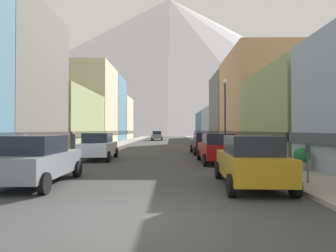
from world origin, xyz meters
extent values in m
plane|color=#393939|center=(0.00, 0.00, 0.00)|extent=(400.00, 400.00, 0.00)
cube|color=gray|center=(-6.25, 35.00, 0.07)|extent=(2.50, 100.00, 0.15)
cube|color=gray|center=(6.25, 35.00, 0.07)|extent=(2.50, 100.00, 0.15)
cube|color=#66605B|center=(-10.63, 13.67, 5.32)|extent=(6.27, 8.33, 10.63)
cube|color=#2D2B29|center=(-10.63, 13.67, 1.60)|extent=(6.57, 8.33, 0.50)
cube|color=#8C9966|center=(-10.77, 24.77, 3.10)|extent=(6.55, 12.70, 6.21)
cube|color=#3F442D|center=(-10.77, 24.77, 1.60)|extent=(6.85, 12.70, 0.50)
cube|color=beige|center=(-10.93, 36.04, 5.71)|extent=(6.86, 9.18, 11.41)
cube|color=#595444|center=(-10.93, 36.04, 1.60)|extent=(7.16, 9.18, 0.50)
cube|color=slate|center=(-11.67, 45.37, 5.67)|extent=(8.35, 8.98, 11.35)
cube|color=#22333F|center=(-11.67, 45.37, 1.60)|extent=(8.65, 8.98, 0.50)
cube|color=beige|center=(-10.78, 55.38, 4.43)|extent=(6.56, 9.85, 8.86)
cube|color=#595444|center=(-10.78, 55.38, 1.60)|extent=(6.86, 9.85, 0.50)
cube|color=#8C9966|center=(11.36, 15.14, 3.17)|extent=(7.73, 10.71, 6.33)
cube|color=#3F442D|center=(11.36, 15.14, 1.60)|extent=(8.03, 10.71, 0.50)
cube|color=tan|center=(11.27, 26.46, 5.27)|extent=(7.53, 11.90, 10.55)
cube|color=brown|center=(11.27, 26.46, 1.60)|extent=(7.83, 11.90, 0.50)
cube|color=#66605B|center=(11.52, 37.99, 5.16)|extent=(8.05, 9.98, 10.32)
cube|color=#2D2B29|center=(11.52, 37.99, 1.60)|extent=(8.35, 9.98, 0.50)
cube|color=#99A5B2|center=(10.53, 49.32, 3.10)|extent=(6.07, 12.60, 6.20)
cube|color=#444A50|center=(10.53, 49.32, 1.60)|extent=(6.37, 12.60, 0.50)
cube|color=slate|center=(12.23, 63.13, 3.09)|extent=(9.47, 13.96, 6.19)
cube|color=#22333F|center=(12.23, 63.13, 1.60)|extent=(9.77, 13.96, 0.50)
cube|color=slate|center=(-3.80, 4.15, 0.74)|extent=(1.89, 4.42, 0.80)
cube|color=#1E232D|center=(-3.80, 3.90, 1.46)|extent=(1.62, 2.22, 0.64)
cylinder|color=black|center=(-4.74, 5.79, 0.34)|extent=(0.23, 0.68, 0.68)
cylinder|color=black|center=(-2.90, 5.81, 0.34)|extent=(0.23, 0.68, 0.68)
cylinder|color=black|center=(-2.86, 2.51, 0.34)|extent=(0.23, 0.68, 0.68)
cube|color=silver|center=(-3.80, 13.08, 0.74)|extent=(2.01, 4.47, 0.80)
cube|color=#1E232D|center=(-3.79, 12.83, 1.46)|extent=(1.68, 2.26, 0.64)
cylinder|color=black|center=(-4.78, 14.69, 0.34)|extent=(0.25, 0.69, 0.68)
cylinder|color=black|center=(-2.94, 14.76, 0.34)|extent=(0.25, 0.69, 0.68)
cylinder|color=black|center=(-4.66, 11.39, 0.34)|extent=(0.25, 0.69, 0.68)
cylinder|color=black|center=(-2.82, 11.46, 0.34)|extent=(0.25, 0.69, 0.68)
cube|color=#B28419|center=(3.80, 3.84, 0.74)|extent=(2.04, 4.48, 0.80)
cube|color=#1E232D|center=(3.79, 3.59, 1.46)|extent=(1.70, 2.27, 0.64)
cylinder|color=black|center=(2.95, 5.53, 0.34)|extent=(0.25, 0.69, 0.68)
cylinder|color=black|center=(4.79, 5.45, 0.34)|extent=(0.25, 0.69, 0.68)
cylinder|color=black|center=(2.81, 2.24, 0.34)|extent=(0.25, 0.69, 0.68)
cylinder|color=black|center=(4.65, 2.15, 0.34)|extent=(0.25, 0.69, 0.68)
cube|color=#9E1111|center=(3.80, 11.15, 0.74)|extent=(1.90, 4.42, 0.80)
cube|color=#1E232D|center=(3.80, 10.90, 1.46)|extent=(1.63, 2.22, 0.64)
cylinder|color=black|center=(2.86, 12.79, 0.34)|extent=(0.23, 0.68, 0.68)
cylinder|color=black|center=(4.70, 12.81, 0.34)|extent=(0.23, 0.68, 0.68)
cylinder|color=black|center=(2.90, 9.49, 0.34)|extent=(0.23, 0.68, 0.68)
cylinder|color=black|center=(4.74, 9.51, 0.34)|extent=(0.23, 0.68, 0.68)
cube|color=black|center=(3.80, 17.72, 0.74)|extent=(1.90, 4.43, 0.80)
cube|color=#1E232D|center=(3.80, 17.47, 1.46)|extent=(1.63, 2.22, 0.64)
cylinder|color=black|center=(2.86, 19.36, 0.34)|extent=(0.23, 0.68, 0.68)
cylinder|color=black|center=(4.70, 19.38, 0.34)|extent=(0.23, 0.68, 0.68)
cylinder|color=black|center=(2.90, 16.06, 0.34)|extent=(0.23, 0.68, 0.68)
cylinder|color=black|center=(4.74, 16.08, 0.34)|extent=(0.23, 0.68, 0.68)
cube|color=slate|center=(-1.60, 49.75, 0.74)|extent=(1.84, 4.40, 0.80)
cube|color=#1E232D|center=(-1.60, 50.00, 1.46)|extent=(1.60, 2.20, 0.64)
cylinder|color=black|center=(-0.68, 48.10, 0.34)|extent=(0.22, 0.68, 0.68)
cylinder|color=black|center=(-2.52, 48.10, 0.34)|extent=(0.22, 0.68, 0.68)
cylinder|color=black|center=(-0.68, 51.40, 0.34)|extent=(0.22, 0.68, 0.68)
cylinder|color=black|center=(-2.52, 51.40, 0.34)|extent=(0.22, 0.68, 0.68)
cube|color=#9E1111|center=(-1.60, 50.77, 0.74)|extent=(1.84, 4.40, 0.80)
cube|color=#1E232D|center=(-1.60, 51.02, 1.46)|extent=(1.60, 2.20, 0.64)
cylinder|color=black|center=(-0.68, 49.12, 0.34)|extent=(0.22, 0.68, 0.68)
cylinder|color=black|center=(-2.52, 49.12, 0.34)|extent=(0.22, 0.68, 0.68)
cylinder|color=black|center=(-0.68, 52.42, 0.34)|extent=(0.22, 0.68, 0.68)
cylinder|color=black|center=(-2.52, 52.42, 0.34)|extent=(0.22, 0.68, 0.68)
cylinder|color=#595960|center=(5.75, 3.72, 0.68)|extent=(0.06, 0.06, 1.05)
cube|color=#33383F|center=(5.75, 3.72, 1.34)|extent=(0.14, 0.10, 0.28)
cylinder|color=#4C5156|center=(6.35, 9.98, 0.60)|extent=(0.56, 0.56, 0.90)
cylinder|color=#2D2D33|center=(6.35, 9.98, 1.09)|extent=(0.59, 0.59, 0.08)
cylinder|color=gray|center=(7.00, 6.98, 0.34)|extent=(0.52, 0.52, 0.38)
sphere|color=#1E6335|center=(7.00, 6.98, 0.81)|extent=(0.71, 0.71, 0.71)
cylinder|color=gray|center=(7.00, 19.25, 0.35)|extent=(0.39, 0.39, 0.40)
sphere|color=#1A6E35|center=(7.00, 19.25, 0.73)|extent=(0.44, 0.44, 0.44)
cylinder|color=brown|center=(-7.00, 17.56, 0.30)|extent=(0.45, 0.45, 0.30)
sphere|color=#2D8723|center=(-7.00, 17.56, 0.65)|extent=(0.51, 0.51, 0.51)
cylinder|color=maroon|center=(6.25, 17.49, 0.88)|extent=(0.36, 0.36, 1.45)
sphere|color=tan|center=(6.25, 17.49, 1.72)|extent=(0.23, 0.23, 0.23)
cylinder|color=navy|center=(-6.25, 8.15, 0.84)|extent=(0.36, 0.36, 1.38)
sphere|color=tan|center=(-6.25, 8.15, 1.64)|extent=(0.22, 0.22, 0.22)
cylinder|color=#333338|center=(-6.25, 15.28, 0.90)|extent=(0.36, 0.36, 1.50)
sphere|color=tan|center=(-6.25, 15.28, 1.76)|extent=(0.24, 0.24, 0.24)
cylinder|color=black|center=(5.35, 16.85, 2.90)|extent=(0.12, 0.12, 5.50)
sphere|color=white|center=(5.35, 16.85, 5.83)|extent=(0.36, 0.36, 0.36)
cone|color=silver|center=(0.00, 260.00, 61.13)|extent=(357.36, 357.36, 122.26)
camera|label=1|loc=(1.01, -6.43, 1.98)|focal=31.30mm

